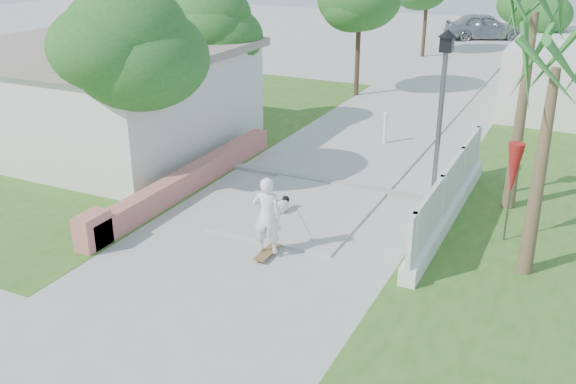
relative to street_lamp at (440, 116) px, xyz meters
The scene contains 19 objects.
ground 6.67m from the street_lamp, 117.80° to the right, with size 90.00×90.00×0.00m, color #B7B7B2.
path_strip 14.98m from the street_lamp, 101.31° to the left, with size 3.20×36.00×0.06m, color #B7B7B2.
curb 3.78m from the street_lamp, behind, with size 6.50×0.25×0.10m, color #999993.
grass_left 10.49m from the street_lamp, 165.83° to the left, with size 8.00×20.00×0.01m, color #35631F.
pink_wall 6.83m from the street_lamp, 162.57° to the right, with size 0.45×8.20×0.80m.
house_left 10.94m from the street_lamp, behind, with size 8.40×7.40×3.23m.
lattice_fence 2.01m from the street_lamp, 44.82° to the right, with size 0.35×7.00×1.50m.
street_lamp is the anchor object (origin of this frame).
bollard 5.56m from the street_lamp, 120.96° to the left, with size 0.14×0.14×1.09m.
patio_umbrella 2.27m from the street_lamp, 27.76° to the right, with size 0.36×0.36×2.30m.
tree_left_near 7.92m from the street_lamp, 161.15° to the right, with size 3.60×3.60×5.28m.
tree_left_mid 8.96m from the street_lamp, 160.42° to the left, with size 3.20×3.20×4.85m.
tree_path_left 12.10m from the street_lamp, 119.30° to the left, with size 3.40×3.40×5.23m.
tree_path_right 14.52m from the street_lamp, 88.74° to the left, with size 3.00×3.00×4.79m.
palm_far 2.85m from the street_lamp, 30.47° to the left, with size 1.80×1.80×5.30m.
palm_near 3.72m from the street_lamp, 42.61° to the right, with size 1.80×1.80×4.70m.
skateboarder 4.59m from the street_lamp, 131.83° to the right, with size 1.03×2.77×1.80m.
dog 4.34m from the street_lamp, 150.12° to the right, with size 0.30×0.62×0.43m.
parked_car 28.19m from the street_lamp, 97.63° to the left, with size 1.96×4.86×1.66m, color #A0A2A7.
Camera 1 is at (6.09, -9.32, 6.52)m, focal length 40.00 mm.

